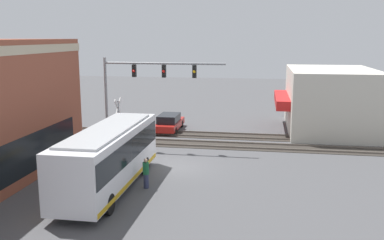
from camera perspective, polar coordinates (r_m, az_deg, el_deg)
name	(u,v)px	position (r m, az deg, el deg)	size (l,w,h in m)	color
ground_plane	(177,167)	(27.28, -2.03, -6.30)	(120.00, 120.00, 0.00)	#4C4C4F
shop_building	(329,100)	(39.44, 17.84, 2.59)	(11.17, 8.34, 5.40)	beige
city_bus	(109,156)	(23.40, -11.01, -4.70)	(10.17, 2.59, 3.38)	silver
traffic_signal_gantry	(143,80)	(31.38, -6.61, 5.27)	(0.42, 8.98, 6.65)	gray
crossing_signal	(118,119)	(31.36, -9.79, 0.16)	(1.41, 1.18, 3.81)	gray
rail_track_near	(192,144)	(32.95, 0.04, -3.19)	(2.60, 60.00, 0.15)	#332D28
rail_track_far	(199,135)	(36.02, 0.88, -1.95)	(2.60, 60.00, 0.15)	#332D28
parked_car_red	(169,123)	(37.62, -3.05, -0.38)	(4.87, 1.82, 1.47)	#B21E19
pedestrian_at_crossing	(124,142)	(30.57, -9.00, -2.90)	(0.34, 0.34, 1.65)	#2D3351
pedestrian_near_bus	(146,173)	(23.52, -6.17, -7.05)	(0.34, 0.34, 1.66)	#2D3351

